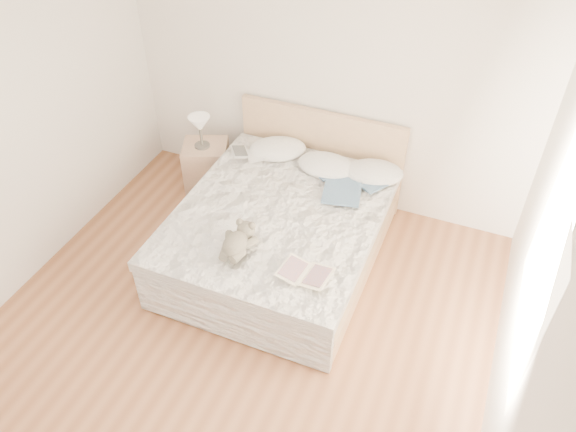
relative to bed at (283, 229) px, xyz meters
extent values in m
cube|color=brown|center=(0.00, -1.19, -0.31)|extent=(4.00, 4.50, 0.00)
cube|color=white|center=(0.00, -1.19, 2.39)|extent=(4.00, 4.50, 0.00)
cube|color=silver|center=(0.00, 1.06, 1.04)|extent=(4.00, 0.02, 2.70)
cube|color=silver|center=(2.00, -1.19, 1.04)|extent=(0.02, 4.50, 2.70)
cube|color=white|center=(1.99, -0.89, 1.14)|extent=(0.02, 1.30, 1.10)
cube|color=tan|center=(0.00, -0.04, -0.21)|extent=(1.68, 2.08, 0.20)
cube|color=silver|center=(0.00, -0.04, 0.04)|extent=(1.60, 2.00, 0.30)
cube|color=silver|center=(0.00, -0.09, 0.23)|extent=(1.72, 2.05, 0.10)
cube|color=tan|center=(0.00, 1.00, 0.19)|extent=(1.70, 0.06, 1.00)
cube|color=tan|center=(-1.13, 0.61, -0.03)|extent=(0.57, 0.54, 0.56)
cylinder|color=#49453F|center=(-1.14, 0.59, 0.26)|extent=(0.16, 0.16, 0.02)
cylinder|color=#403C36|center=(-1.14, 0.59, 0.38)|extent=(0.03, 0.03, 0.22)
cone|color=beige|center=(-1.14, 0.59, 0.52)|extent=(0.28, 0.28, 0.16)
ellipsoid|color=white|center=(-0.36, 0.74, 0.33)|extent=(0.68, 0.61, 0.17)
ellipsoid|color=white|center=(0.18, 0.66, 0.33)|extent=(0.56, 0.39, 0.17)
ellipsoid|color=silver|center=(0.62, 0.72, 0.33)|extent=(0.63, 0.51, 0.17)
cube|color=silver|center=(-0.61, 0.56, 0.32)|extent=(0.41, 0.39, 0.03)
cube|color=#FFF1CC|center=(0.49, -0.72, 0.32)|extent=(0.43, 0.32, 0.03)
camera|label=1|loc=(1.50, -3.50, 3.46)|focal=35.00mm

